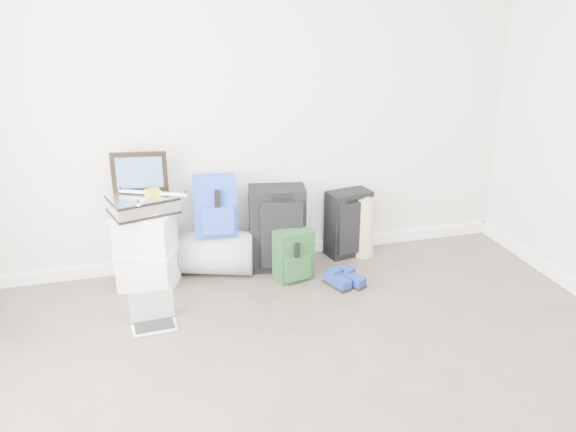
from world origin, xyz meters
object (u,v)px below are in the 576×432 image
object	(u,v)px
duffel_bag	(217,252)
large_suitcase	(277,229)
boxes_stack	(147,250)
briefcase	(143,204)
laptop	(153,318)
carry_on	(349,223)

from	to	relation	value
duffel_bag	large_suitcase	size ratio (longest dim) A/B	0.83
boxes_stack	large_suitcase	size ratio (longest dim) A/B	0.88
briefcase	large_suitcase	distance (m)	1.10
boxes_stack	duffel_bag	world-z (taller)	boxes_stack
boxes_stack	duffel_bag	size ratio (longest dim) A/B	1.05
boxes_stack	briefcase	world-z (taller)	briefcase
boxes_stack	large_suitcase	xyz separation A→B (m)	(1.05, 0.04, 0.04)
boxes_stack	laptop	bearing A→B (deg)	-68.58
briefcase	carry_on	xyz separation A→B (m)	(1.71, 0.14, -0.39)
duffel_bag	large_suitcase	distance (m)	0.53
large_suitcase	laptop	distance (m)	1.28
large_suitcase	laptop	bearing A→B (deg)	-138.54
boxes_stack	briefcase	size ratio (longest dim) A/B	1.32
laptop	duffel_bag	bearing A→B (deg)	47.04
boxes_stack	duffel_bag	distance (m)	0.57
briefcase	carry_on	distance (m)	1.76
carry_on	large_suitcase	bearing A→B (deg)	176.79
boxes_stack	duffel_bag	bearing A→B (deg)	30.87
large_suitcase	boxes_stack	bearing A→B (deg)	-167.50
boxes_stack	laptop	size ratio (longest dim) A/B	1.91
carry_on	briefcase	bearing A→B (deg)	173.43
briefcase	duffel_bag	xyz separation A→B (m)	(0.55, 0.08, -0.50)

